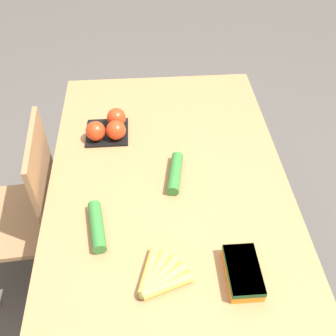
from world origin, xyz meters
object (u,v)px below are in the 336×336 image
Objects in this scene: banana_bunch at (159,278)px; chair at (26,213)px; cucumber_near at (97,226)px; cucumber_far at (175,173)px; tomato_pack at (109,127)px; carrot_bag at (243,272)px.

chair is at bearing 47.61° from banana_bunch.
cucumber_near and cucumber_far have the same top height.
chair reaches higher than banana_bunch.
banana_bunch is (-0.52, -0.57, 0.29)m from chair.
tomato_pack is at bearing 111.77° from chair.
tomato_pack reaches higher than banana_bunch.
carrot_bag is 0.51m from cucumber_near.
chair is 4.48× the size of cucumber_near.
cucumber_far is (-0.08, -0.66, 0.30)m from chair.
chair is 0.54m from tomato_pack.
cucumber_near is 1.00× the size of cucumber_far.
cucumber_near is (-0.51, 0.03, -0.02)m from tomato_pack.
banana_bunch is at bearing 168.54° from cucumber_far.
tomato_pack is 0.84m from carrot_bag.
tomato_pack is at bearing 13.69° from banana_bunch.
cucumber_near is at bearing 45.69° from chair.
cucumber_near is at bearing 65.43° from carrot_bag.
chair reaches higher than cucumber_near.
cucumber_near is (0.21, 0.46, -0.01)m from carrot_bag.
carrot_bag is at bearing -148.76° from tomato_pack.
tomato_pack is at bearing 31.24° from carrot_bag.
carrot_bag is at bearing -114.57° from cucumber_near.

